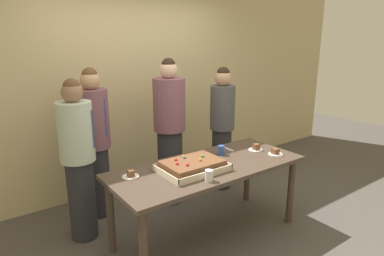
% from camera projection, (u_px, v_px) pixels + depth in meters
% --- Properties ---
extents(ground_plane, '(12.00, 12.00, 0.00)m').
position_uv_depth(ground_plane, '(207.00, 235.00, 3.39)').
color(ground_plane, '#4C4742').
extents(interior_back_panel, '(8.00, 0.12, 3.00)m').
position_uv_depth(interior_back_panel, '(131.00, 75.00, 4.25)').
color(interior_back_panel, '#CCB784').
rests_on(interior_back_panel, ground_plane).
extents(party_table, '(1.93, 0.81, 0.77)m').
position_uv_depth(party_table, '(208.00, 174.00, 3.21)').
color(party_table, '#47382D').
rests_on(party_table, ground_plane).
extents(sheet_cake, '(0.60, 0.43, 0.12)m').
position_uv_depth(sheet_cake, '(192.00, 166.00, 3.04)').
color(sheet_cake, beige).
rests_on(sheet_cake, party_table).
extents(plated_slice_near_left, '(0.15, 0.15, 0.07)m').
position_uv_depth(plated_slice_near_left, '(256.00, 148.00, 3.60)').
color(plated_slice_near_left, white).
rests_on(plated_slice_near_left, party_table).
extents(plated_slice_near_right, '(0.15, 0.15, 0.07)m').
position_uv_depth(plated_slice_near_right, '(275.00, 153.00, 3.47)').
color(plated_slice_near_right, white).
rests_on(plated_slice_near_right, party_table).
extents(plated_slice_far_left, '(0.15, 0.15, 0.07)m').
position_uv_depth(plated_slice_far_left, '(131.00, 175.00, 2.90)').
color(plated_slice_far_left, white).
rests_on(plated_slice_far_left, party_table).
extents(drink_cup_nearest, '(0.07, 0.07, 0.10)m').
position_uv_depth(drink_cup_nearest, '(209.00, 176.00, 2.82)').
color(drink_cup_nearest, white).
rests_on(drink_cup_nearest, party_table).
extents(drink_cup_middle, '(0.07, 0.07, 0.10)m').
position_uv_depth(drink_cup_middle, '(221.00, 150.00, 3.46)').
color(drink_cup_middle, '#2D5199').
rests_on(drink_cup_middle, party_table).
extents(cake_server_utensil, '(0.03, 0.20, 0.01)m').
position_uv_depth(cake_server_utensil, '(227.00, 149.00, 3.65)').
color(cake_server_utensil, silver).
rests_on(cake_server_utensil, party_table).
extents(person_serving_front, '(0.32, 0.32, 1.61)m').
position_uv_depth(person_serving_front, '(222.00, 126.00, 4.29)').
color(person_serving_front, '#28282D').
rests_on(person_serving_front, ground_plane).
extents(person_green_shirt_behind, '(0.37, 0.37, 1.74)m').
position_uv_depth(person_green_shirt_behind, '(170.00, 131.00, 3.89)').
color(person_green_shirt_behind, '#28282D').
rests_on(person_green_shirt_behind, ground_plane).
extents(person_striped_tie_right, '(0.33, 0.33, 1.67)m').
position_uv_depth(person_striped_tie_right, '(95.00, 142.00, 3.59)').
color(person_striped_tie_right, '#28282D').
rests_on(person_striped_tie_right, ground_plane).
extents(person_far_right_suit, '(0.33, 0.33, 1.61)m').
position_uv_depth(person_far_right_suit, '(78.00, 159.00, 3.16)').
color(person_far_right_suit, '#28282D').
rests_on(person_far_right_suit, ground_plane).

